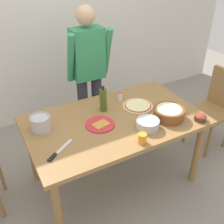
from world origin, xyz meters
TOP-DOWN VIEW (x-y plane):
  - ground at (0.00, 0.00)m, footprint 8.00×8.00m
  - wall_back at (0.00, 1.60)m, footprint 5.60×0.10m
  - dining_table at (0.00, 0.00)m, footprint 1.60×0.96m
  - person_cook at (0.09, 0.76)m, footprint 0.49×0.25m
  - chair_wooden_right at (1.32, -0.03)m, footprint 0.44×0.44m
  - pizza_raw_on_board at (0.31, 0.08)m, footprint 0.30×0.30m
  - plate_with_slice at (-0.16, -0.02)m, footprint 0.26×0.26m
  - popcorn_bowl at (0.45, -0.22)m, footprint 0.28×0.28m
  - mixing_bowl_steel at (0.19, -0.25)m, footprint 0.20×0.20m
  - small_sauce_bowl at (0.68, -0.38)m, footprint 0.11×0.11m
  - olive_oil_bottle at (-0.02, 0.19)m, footprint 0.07×0.07m
  - steel_pot at (-0.63, 0.17)m, footprint 0.17×0.17m
  - cup_orange at (0.03, -0.40)m, footprint 0.07×0.07m
  - salt_shaker at (0.22, 0.27)m, footprint 0.04×0.04m
  - chef_knife at (-0.61, -0.20)m, footprint 0.25×0.18m

SIDE VIEW (x-z plane):
  - ground at x=0.00m, z-range 0.00..0.00m
  - chair_wooden_right at x=1.32m, z-range 0.07..1.02m
  - dining_table at x=0.00m, z-range 0.29..1.05m
  - chef_knife at x=-0.61m, z-range 0.76..0.78m
  - plate_with_slice at x=-0.16m, z-range 0.76..0.78m
  - pizza_raw_on_board at x=0.31m, z-range 0.76..0.78m
  - small_sauce_bowl at x=0.68m, z-range 0.76..0.82m
  - mixing_bowl_steel at x=0.19m, z-range 0.76..0.84m
  - cup_orange at x=0.03m, z-range 0.76..0.84m
  - salt_shaker at x=0.22m, z-range 0.76..0.87m
  - popcorn_bowl at x=0.45m, z-range 0.76..0.88m
  - steel_pot at x=-0.63m, z-range 0.76..0.89m
  - olive_oil_bottle at x=-0.02m, z-range 0.75..1.00m
  - person_cook at x=0.09m, z-range 0.13..1.75m
  - wall_back at x=0.00m, z-range 0.00..2.60m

